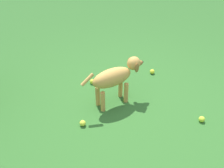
# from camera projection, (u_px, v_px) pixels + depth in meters

# --- Properties ---
(ground) EXTENTS (14.00, 14.00, 0.00)m
(ground) POSITION_uv_depth(u_px,v_px,m) (128.00, 112.00, 2.74)
(ground) COLOR #2D6026
(dog) EXTENTS (0.50, 0.69, 0.55)m
(dog) POSITION_uv_depth(u_px,v_px,m) (116.00, 77.00, 2.69)
(dog) COLOR #C69347
(dog) RESTS_ON ground
(tennis_ball_0) EXTENTS (0.07, 0.07, 0.07)m
(tennis_ball_0) POSITION_uv_depth(u_px,v_px,m) (202.00, 119.00, 2.60)
(tennis_ball_0) COLOR #BFDD35
(tennis_ball_0) RESTS_ON ground
(tennis_ball_1) EXTENTS (0.07, 0.07, 0.07)m
(tennis_ball_1) POSITION_uv_depth(u_px,v_px,m) (152.00, 72.00, 3.38)
(tennis_ball_1) COLOR yellow
(tennis_ball_1) RESTS_ON ground
(tennis_ball_2) EXTENTS (0.07, 0.07, 0.07)m
(tennis_ball_2) POSITION_uv_depth(u_px,v_px,m) (92.00, 81.00, 3.18)
(tennis_ball_2) COLOR #C7D332
(tennis_ball_2) RESTS_ON ground
(tennis_ball_3) EXTENTS (0.07, 0.07, 0.07)m
(tennis_ball_3) POSITION_uv_depth(u_px,v_px,m) (83.00, 123.00, 2.55)
(tennis_ball_3) COLOR #C6D138
(tennis_ball_3) RESTS_ON ground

